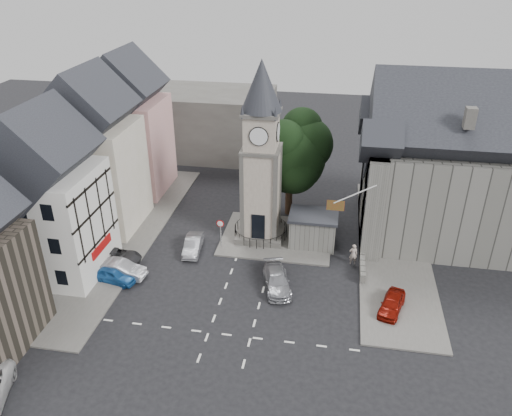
% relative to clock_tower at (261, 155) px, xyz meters
% --- Properties ---
extents(ground, '(120.00, 120.00, 0.00)m').
position_rel_clock_tower_xyz_m(ground, '(0.00, -7.99, -8.12)').
color(ground, black).
rests_on(ground, ground).
extents(pavement_west, '(6.00, 30.00, 0.14)m').
position_rel_clock_tower_xyz_m(pavement_west, '(-12.50, -1.99, -8.05)').
color(pavement_west, '#595651').
rests_on(pavement_west, ground).
extents(pavement_east, '(6.00, 26.00, 0.14)m').
position_rel_clock_tower_xyz_m(pavement_east, '(12.00, 0.01, -8.05)').
color(pavement_east, '#595651').
rests_on(pavement_east, ground).
extents(central_island, '(10.00, 8.00, 0.16)m').
position_rel_clock_tower_xyz_m(central_island, '(1.50, 0.01, -8.04)').
color(central_island, '#595651').
rests_on(central_island, ground).
extents(road_markings, '(20.00, 8.00, 0.01)m').
position_rel_clock_tower_xyz_m(road_markings, '(0.00, -13.49, -8.12)').
color(road_markings, silver).
rests_on(road_markings, ground).
extents(clock_tower, '(4.86, 4.86, 16.25)m').
position_rel_clock_tower_xyz_m(clock_tower, '(0.00, 0.00, 0.00)').
color(clock_tower, '#4C4944').
rests_on(clock_tower, ground).
extents(stone_shelter, '(4.30, 3.30, 3.08)m').
position_rel_clock_tower_xyz_m(stone_shelter, '(4.80, -0.49, -6.57)').
color(stone_shelter, '#65645D').
rests_on(stone_shelter, ground).
extents(town_tree, '(7.20, 7.20, 10.80)m').
position_rel_clock_tower_xyz_m(town_tree, '(2.00, 5.01, -1.15)').
color(town_tree, black).
rests_on(town_tree, ground).
extents(warning_sign_post, '(0.70, 0.19, 2.85)m').
position_rel_clock_tower_xyz_m(warning_sign_post, '(-3.20, -2.56, -6.09)').
color(warning_sign_post, black).
rests_on(warning_sign_post, ground).
extents(terrace_pink, '(8.10, 7.60, 12.80)m').
position_rel_clock_tower_xyz_m(terrace_pink, '(-15.50, 8.01, -1.54)').
color(terrace_pink, '#D59A92').
rests_on(terrace_pink, ground).
extents(terrace_cream, '(8.10, 7.60, 12.80)m').
position_rel_clock_tower_xyz_m(terrace_cream, '(-15.50, 0.01, -1.54)').
color(terrace_cream, beige).
rests_on(terrace_cream, ground).
extents(terrace_tudor, '(8.10, 7.60, 12.00)m').
position_rel_clock_tower_xyz_m(terrace_tudor, '(-15.50, -7.99, -1.93)').
color(terrace_tudor, silver).
rests_on(terrace_tudor, ground).
extents(backdrop_west, '(20.00, 10.00, 8.00)m').
position_rel_clock_tower_xyz_m(backdrop_west, '(-12.00, 20.01, -4.12)').
color(backdrop_west, '#4C4944').
rests_on(backdrop_west, ground).
extents(east_building, '(14.40, 11.40, 12.60)m').
position_rel_clock_tower_xyz_m(east_building, '(15.59, 3.01, -1.86)').
color(east_building, '#65645D').
rests_on(east_building, ground).
extents(east_boundary_wall, '(0.40, 16.00, 0.90)m').
position_rel_clock_tower_xyz_m(east_boundary_wall, '(9.20, 2.01, -7.67)').
color(east_boundary_wall, '#65645D').
rests_on(east_boundary_wall, ground).
extents(flagpole, '(3.68, 0.10, 2.74)m').
position_rel_clock_tower_xyz_m(flagpole, '(8.00, -3.99, -1.12)').
color(flagpole, white).
rests_on(flagpole, ground).
extents(car_west_blue, '(4.04, 2.22, 1.30)m').
position_rel_clock_tower_xyz_m(car_west_blue, '(-10.49, -8.89, -7.47)').
color(car_west_blue, '#1B5499').
rests_on(car_west_blue, ground).
extents(car_west_silver, '(4.28, 1.88, 1.37)m').
position_rel_clock_tower_xyz_m(car_west_silver, '(-10.22, -8.16, -7.44)').
color(car_west_silver, '#999AA1').
rests_on(car_west_silver, ground).
extents(car_west_grey, '(4.52, 2.27, 1.23)m').
position_rel_clock_tower_xyz_m(car_west_grey, '(-11.50, -6.35, -7.51)').
color(car_west_grey, '#313133').
rests_on(car_west_grey, ground).
extents(car_island_silver, '(1.76, 4.01, 1.28)m').
position_rel_clock_tower_xyz_m(car_island_silver, '(-5.50, -3.49, -7.48)').
color(car_island_silver, gray).
rests_on(car_island_silver, ground).
extents(car_island_east, '(3.09, 4.98, 1.35)m').
position_rel_clock_tower_xyz_m(car_island_east, '(2.50, -7.49, -7.45)').
color(car_island_east, '#94949B').
rests_on(car_island_east, ground).
extents(car_east_red, '(2.50, 3.95, 1.25)m').
position_rel_clock_tower_xyz_m(car_east_red, '(11.27, -8.84, -7.49)').
color(car_east_red, maroon).
rests_on(car_east_red, ground).
extents(pedestrian, '(0.76, 0.55, 1.93)m').
position_rel_clock_tower_xyz_m(pedestrian, '(8.42, -3.11, -7.16)').
color(pedestrian, '#AF9C90').
rests_on(pedestrian, ground).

